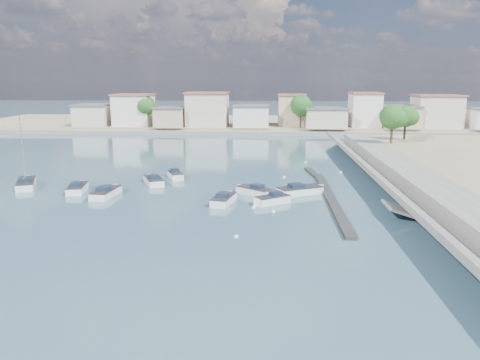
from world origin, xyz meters
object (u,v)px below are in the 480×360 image
Objects in this scene: motorboat_c at (253,191)px; motorboat_h at (302,190)px; motorboat_a at (107,193)px; sailboat at (26,183)px; motorboat_e at (78,188)px; motorboat_f at (153,181)px; motorboat_g at (176,176)px; motorboat_b at (224,199)px; motorboat_d at (271,200)px.

motorboat_c is 0.78× the size of motorboat_h.
sailboat is (-11.59, 4.11, 0.04)m from motorboat_a.
motorboat_e is (-4.17, 1.94, -0.00)m from motorboat_a.
motorboat_a is 1.11× the size of motorboat_f.
motorboat_e is 1.19× the size of motorboat_g.
motorboat_b is 0.98× the size of motorboat_f.
motorboat_g is at bearing 54.85° from motorboat_f.
motorboat_a is 22.43m from motorboat_h.
motorboat_b is at bearing -151.94° from motorboat_h.
motorboat_c is at bearing -173.98° from motorboat_h.
motorboat_b and motorboat_e have the same top height.
sailboat is at bearing 175.17° from motorboat_c.
motorboat_f is 0.56× the size of sailboat.
motorboat_b is 13.26m from motorboat_f.
motorboat_g is (2.27, 3.22, 0.00)m from motorboat_f.
motorboat_g is 18.53m from sailboat.
motorboat_c is (16.63, 1.72, 0.00)m from motorboat_a.
sailboat reaches higher than motorboat_c.
motorboat_g is at bearing 17.80° from sailboat.
motorboat_d is 30.92m from sailboat.
motorboat_h is (3.66, 4.65, 0.00)m from motorboat_d.
motorboat_d is 0.94× the size of motorboat_g.
motorboat_d and motorboat_f have the same top height.
motorboat_e is 26.48m from motorboat_h.
motorboat_c and motorboat_d have the same top height.
motorboat_e is 7.73m from sailboat.
motorboat_h is at bearing -12.85° from motorboat_f.
motorboat_f is at bearing 167.15° from motorboat_h.
motorboat_c is 0.90× the size of motorboat_f.
motorboat_f is 15.57m from sailboat.
sailboat is (-25.26, 6.39, 0.04)m from motorboat_b.
motorboat_e is at bearing 179.39° from motorboat_c.
motorboat_d is at bearing -43.84° from motorboat_g.
motorboat_d is 0.79× the size of motorboat_e.
motorboat_g is 17.88m from motorboat_h.
motorboat_e is at bearing -16.27° from sailboat.
motorboat_h is at bearing -3.02° from sailboat.
motorboat_b and motorboat_g have the same top height.
motorboat_g is at bearing 58.21° from motorboat_a.
sailboat is (-28.21, 2.39, 0.04)m from motorboat_c.
motorboat_e is at bearing 169.41° from motorboat_d.
motorboat_a is 1.24× the size of motorboat_c.
motorboat_f is 19.00m from motorboat_h.
motorboat_g is 0.75× the size of motorboat_h.
motorboat_e is 1.02× the size of motorboat_f.
sailboat is at bearing 176.98° from motorboat_h.
motorboat_e is 0.57× the size of sailboat.
motorboat_g is (10.22, 7.83, 0.00)m from motorboat_e.
motorboat_a and motorboat_f have the same top height.
motorboat_d is 0.45× the size of sailboat.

